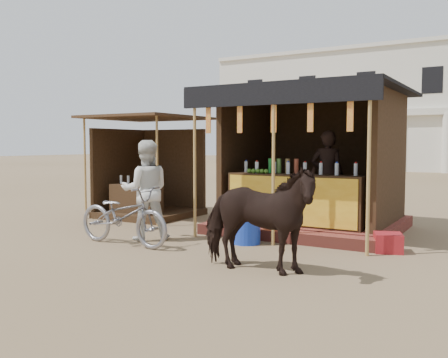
% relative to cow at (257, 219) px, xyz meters
% --- Properties ---
extents(ground, '(120.00, 120.00, 0.00)m').
position_rel_cow_xyz_m(ground, '(-1.58, 0.22, -0.73)').
color(ground, '#846B4C').
rests_on(ground, ground).
extents(main_stall, '(3.60, 3.61, 2.78)m').
position_rel_cow_xyz_m(main_stall, '(-0.56, 3.58, 0.30)').
color(main_stall, brown).
rests_on(main_stall, ground).
extents(secondary_stall, '(2.40, 2.40, 2.38)m').
position_rel_cow_xyz_m(secondary_stall, '(-4.75, 3.45, 0.12)').
color(secondary_stall, '#392315').
rests_on(secondary_stall, ground).
extents(cow, '(1.78, 0.90, 1.46)m').
position_rel_cow_xyz_m(cow, '(0.00, 0.00, 0.00)').
color(cow, black).
rests_on(cow, ground).
extents(motorbike, '(1.96, 0.75, 1.02)m').
position_rel_cow_xyz_m(motorbike, '(-2.81, 0.49, -0.22)').
color(motorbike, gray).
rests_on(motorbike, ground).
extents(bystander, '(1.11, 1.09, 1.80)m').
position_rel_cow_xyz_m(bystander, '(-2.78, 1.07, 0.17)').
color(bystander, silver).
rests_on(bystander, ground).
extents(blue_barrel, '(0.61, 0.61, 0.74)m').
position_rel_cow_xyz_m(blue_barrel, '(-1.04, 1.67, -0.36)').
color(blue_barrel, '#1838B5').
rests_on(blue_barrel, ground).
extents(red_crate, '(0.54, 0.55, 0.30)m').
position_rel_cow_xyz_m(red_crate, '(1.24, 2.22, -0.58)').
color(red_crate, maroon).
rests_on(red_crate, ground).
extents(cooler, '(0.75, 0.64, 0.46)m').
position_rel_cow_xyz_m(cooler, '(0.31, 2.82, -0.50)').
color(cooler, '#1A7823').
rests_on(cooler, ground).
extents(background_building, '(26.00, 7.45, 8.18)m').
position_rel_cow_xyz_m(background_building, '(-3.58, 30.16, 3.25)').
color(background_building, silver).
rests_on(background_building, ground).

